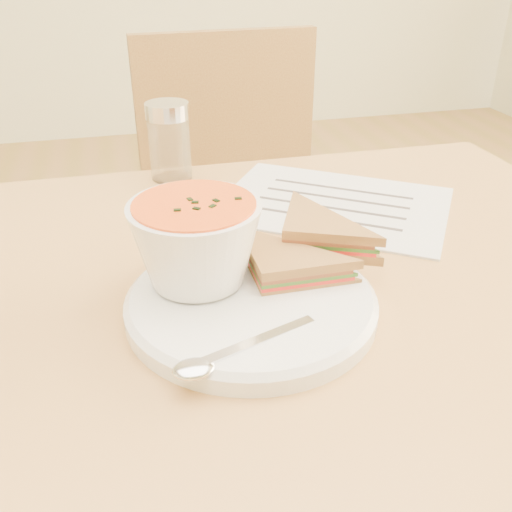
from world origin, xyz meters
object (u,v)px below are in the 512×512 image
object	(u,v)px
condiment_shaker	(169,141)
chair_far	(251,260)
dining_table	(247,500)
plate	(251,304)
soup_bowl	(196,247)

from	to	relation	value
condiment_shaker	chair_far	bearing A→B (deg)	51.63
dining_table	condiment_shaker	distance (m)	0.53
chair_far	condiment_shaker	world-z (taller)	chair_far
dining_table	plate	size ratio (longest dim) A/B	4.05
plate	condiment_shaker	distance (m)	0.38
dining_table	soup_bowl	xyz separation A→B (m)	(-0.05, -0.03, 0.44)
chair_far	plate	bearing A→B (deg)	73.01
dining_table	plate	distance (m)	0.39
chair_far	soup_bowl	world-z (taller)	chair_far
plate	soup_bowl	xyz separation A→B (m)	(-0.05, 0.03, 0.05)
chair_far	plate	xyz separation A→B (m)	(-0.15, -0.60, 0.31)
soup_bowl	condiment_shaker	world-z (taller)	condiment_shaker
dining_table	chair_far	bearing A→B (deg)	75.40
plate	chair_far	bearing A→B (deg)	76.21
soup_bowl	condiment_shaker	size ratio (longest dim) A/B	1.12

